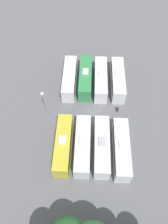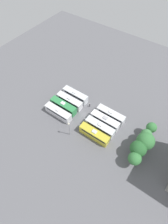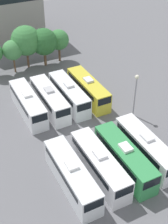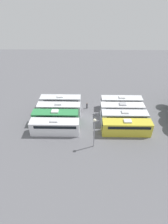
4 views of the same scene
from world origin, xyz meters
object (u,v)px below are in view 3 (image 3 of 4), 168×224
object	(u,v)px
tree_2	(26,41)
tree_1	(12,50)
bus_4	(28,103)
worker_person	(51,144)
bus_3	(146,147)
bus_0	(72,175)
bus_1	(99,164)
bus_6	(69,94)
light_pole	(136,88)
tree_4	(59,40)
bus_2	(124,157)
tree_3	(44,42)
bus_5	(50,99)
bus_7	(88,89)

from	to	relation	value
tree_2	tree_1	bearing A→B (deg)	-165.93
bus_4	worker_person	world-z (taller)	bus_4
bus_3	bus_0	bearing A→B (deg)	-179.93
bus_1	tree_1	bearing A→B (deg)	92.85
bus_6	light_pole	xyz separation A→B (m)	(7.31, -7.27, 2.98)
tree_4	bus_2	bearing A→B (deg)	-98.41
bus_4	light_pole	xyz separation A→B (m)	(13.93, -7.64, 2.98)
tree_3	bus_4	bearing A→B (deg)	-120.45
bus_1	tree_2	size ratio (longest dim) A/B	1.30
bus_3	bus_6	bearing A→B (deg)	102.45
light_pole	tree_3	bearing A→B (deg)	105.63
bus_6	tree_1	xyz separation A→B (m)	(-4.65, 13.97, 2.56)
tree_4	light_pole	bearing A→B (deg)	-82.77
bus_6	light_pole	size ratio (longest dim) A/B	1.51
bus_4	tree_1	world-z (taller)	tree_1
bus_5	tree_4	distance (m)	16.63
bus_1	tree_4	bearing A→B (deg)	75.52
bus_1	light_pole	xyz separation A→B (m)	(10.49, 8.27, 2.98)
bus_1	tree_1	distance (m)	29.66
tree_2	bus_1	bearing A→B (deg)	-92.58
worker_person	light_pole	bearing A→B (deg)	5.73
bus_1	bus_7	xyz separation A→B (m)	(6.54, 15.47, 0.00)
bus_2	tree_1	size ratio (longest dim) A/B	1.70
bus_5	bus_7	world-z (taller)	same
bus_5	bus_0	bearing A→B (deg)	-102.71
bus_7	tree_3	world-z (taller)	tree_3
bus_5	tree_3	distance (m)	15.01
bus_6	tree_1	bearing A→B (deg)	108.40
worker_person	bus_3	bearing A→B (deg)	-34.62
light_pole	tree_1	size ratio (longest dim) A/B	1.12
bus_3	bus_6	distance (m)	15.93
bus_7	light_pole	bearing A→B (deg)	-61.25
tree_4	bus_1	bearing A→B (deg)	-104.48
bus_4	bus_7	size ratio (longest dim) A/B	1.00
bus_1	tree_2	bearing A→B (deg)	87.42
worker_person	tree_2	bearing A→B (deg)	78.53
bus_4	bus_6	bearing A→B (deg)	-3.13
bus_0	tree_1	world-z (taller)	tree_1
bus_0	tree_2	distance (m)	30.86
bus_3	tree_1	distance (m)	30.72
bus_3	worker_person	distance (m)	12.18
bus_3	bus_5	world-z (taller)	same
bus_0	bus_5	bearing A→B (deg)	77.29
bus_6	tree_3	distance (m)	14.33
bus_0	worker_person	size ratio (longest dim) A/B	6.13
bus_1	bus_5	size ratio (longest dim) A/B	1.00
bus_5	worker_person	xyz separation A→B (m)	(-3.28, -8.66, -1.02)
bus_4	tree_2	world-z (taller)	tree_2
bus_2	bus_4	bearing A→B (deg)	112.37
bus_4	tree_3	size ratio (longest dim) A/B	1.44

